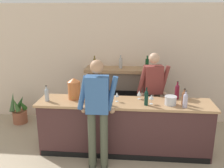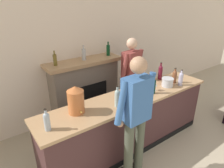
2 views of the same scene
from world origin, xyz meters
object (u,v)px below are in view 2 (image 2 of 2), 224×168
ice_bucket_steel (167,82)px  wine_bottle_burgundy_dark (181,78)px  wine_glass_front_right (125,92)px  person_customer (135,118)px  wine_glass_mid_counter (136,83)px  fireplace_stone (85,90)px  wine_bottle_cabernet_heavy (154,86)px  wine_bottle_rose_blush (117,97)px  wine_bottle_chardonnay_pale (47,121)px  wine_bottle_merlot_tall (160,72)px  wine_glass_back_row (155,84)px  person_bartender (131,78)px  wine_bottle_port_short (174,76)px  copper_dispenser (76,100)px

ice_bucket_steel → wine_bottle_burgundy_dark: (0.23, -0.11, 0.06)m
wine_glass_front_right → person_customer: bearing=-115.9°
wine_glass_mid_counter → fireplace_stone: bearing=110.7°
wine_bottle_cabernet_heavy → wine_bottle_rose_blush: wine_bottle_rose_blush is taller
fireplace_stone → wine_glass_mid_counter: (0.42, -1.11, 0.43)m
wine_bottle_rose_blush → wine_glass_mid_counter: wine_bottle_rose_blush is taller
wine_bottle_chardonnay_pale → fireplace_stone: bearing=47.5°
wine_bottle_merlot_tall → wine_glass_front_right: (-1.09, -0.24, -0.03)m
wine_bottle_chardonnay_pale → wine_glass_back_row: bearing=0.3°
wine_bottle_chardonnay_pale → wine_bottle_burgundy_dark: bearing=-2.5°
person_customer → person_bartender: (0.95, 1.19, -0.04)m
wine_bottle_burgundy_dark → person_bartender: bearing=120.7°
person_bartender → wine_bottle_merlot_tall: (0.41, -0.39, 0.16)m
person_bartender → wine_bottle_rose_blush: size_ratio=5.47×
person_bartender → wine_bottle_merlot_tall: person_bartender is taller
wine_glass_mid_counter → wine_bottle_port_short: bearing=-15.8°
person_bartender → wine_bottle_cabernet_heavy: person_bartender is taller
wine_bottle_chardonnay_pale → wine_bottle_rose_blush: bearing=-2.1°
person_customer → wine_bottle_chardonnay_pale: (-0.99, 0.48, 0.09)m
copper_dispenser → ice_bucket_steel: copper_dispenser is taller
wine_bottle_port_short → wine_glass_mid_counter: bearing=164.2°
wine_bottle_rose_blush → wine_bottle_burgundy_dark: bearing=-2.8°
wine_bottle_cabernet_heavy → wine_glass_back_row: bearing=33.0°
wine_bottle_burgundy_dark → wine_glass_front_right: bearing=171.0°
ice_bucket_steel → wine_bottle_port_short: wine_bottle_port_short is taller
wine_bottle_burgundy_dark → wine_glass_front_right: size_ratio=1.72×
ice_bucket_steel → wine_bottle_rose_blush: bearing=-178.0°
wine_bottle_port_short → wine_glass_back_row: bearing=-176.9°
person_customer → wine_bottle_cabernet_heavy: person_customer is taller
wine_bottle_merlot_tall → person_bartender: bearing=136.5°
person_bartender → wine_bottle_chardonnay_pale: 2.08m
fireplace_stone → wine_bottle_merlot_tall: bearing=-43.3°
person_bartender → ice_bucket_steel: size_ratio=8.47×
wine_bottle_burgundy_dark → fireplace_stone: bearing=128.8°
wine_bottle_port_short → wine_glass_back_row: 0.56m
fireplace_stone → wine_bottle_rose_blush: fireplace_stone is taller
wine_bottle_cabernet_heavy → wine_bottle_port_short: 0.66m
ice_bucket_steel → wine_bottle_rose_blush: wine_bottle_rose_blush is taller
wine_glass_back_row → person_bartender: bearing=83.9°
fireplace_stone → wine_bottle_chardonnay_pale: fireplace_stone is taller
copper_dispenser → ice_bucket_steel: (1.74, -0.16, -0.12)m
ice_bucket_steel → person_bartender: bearing=110.0°
ice_bucket_steel → wine_bottle_cabernet_heavy: (-0.42, -0.05, 0.06)m
person_customer → wine_bottle_port_short: person_customer is taller
wine_glass_mid_counter → wine_glass_front_right: bearing=-156.3°
fireplace_stone → wine_glass_back_row: size_ratio=9.63×
fireplace_stone → wine_bottle_chardonnay_pale: 1.90m
wine_bottle_port_short → wine_bottle_burgundy_dark: (-0.01, -0.14, 0.00)m
person_customer → copper_dispenser: person_customer is taller
wine_bottle_cabernet_heavy → fireplace_stone: bearing=110.6°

